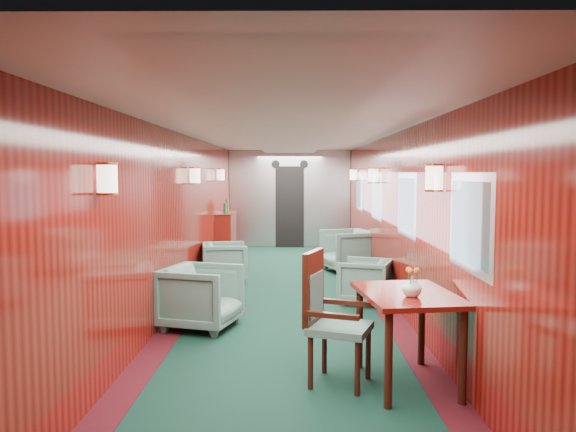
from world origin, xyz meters
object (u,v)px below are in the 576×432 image
object	(u,v)px
side_chair	(328,312)
armchair_left_far	(225,262)
armchair_left_near	(202,297)
dining_table	(407,307)
armchair_right_far	(348,251)
credenza	(226,236)
armchair_right_near	(365,281)

from	to	relation	value
side_chair	armchair_left_far	bearing A→B (deg)	127.80
armchair_left_near	dining_table	bearing A→B (deg)	-114.62
armchair_right_far	armchair_left_near	bearing A→B (deg)	-47.48
armchair_left_far	armchair_right_far	distance (m)	2.40
armchair_left_near	armchair_left_far	distance (m)	2.85
armchair_right_far	dining_table	bearing A→B (deg)	-19.14
armchair_right_far	credenza	bearing A→B (deg)	-138.53
armchair_left_far	armchair_right_far	xyz separation A→B (m)	(2.18, 1.01, 0.06)
credenza	armchair_left_far	bearing A→B (deg)	-83.65
dining_table	armchair_right_far	world-z (taller)	dining_table
side_chair	armchair_right_far	size ratio (longest dim) A/B	1.34
credenza	armchair_left_far	distance (m)	2.43
armchair_left_near	armchair_right_far	xyz separation A→B (m)	(2.11, 3.86, 0.02)
dining_table	armchair_right_near	xyz separation A→B (m)	(0.03, 3.07, -0.37)
side_chair	credenza	xyz separation A→B (m)	(-1.73, 6.97, -0.12)
dining_table	credenza	bearing A→B (deg)	101.80
armchair_right_near	credenza	bearing A→B (deg)	-129.01
credenza	armchair_right_near	distance (m)	4.65
armchair_right_near	armchair_left_near	bearing A→B (deg)	-38.92
credenza	armchair_left_far	xyz separation A→B (m)	(0.27, -2.41, -0.18)
side_chair	armchair_left_far	distance (m)	4.80
credenza	armchair_left_near	bearing A→B (deg)	-86.34
side_chair	armchair_left_far	xyz separation A→B (m)	(-1.46, 4.56, -0.29)
side_chair	armchair_right_far	xyz separation A→B (m)	(0.72, 5.57, -0.24)
armchair_left_far	armchair_right_far	size ratio (longest dim) A/B	0.85
side_chair	credenza	bearing A→B (deg)	123.98
armchair_left_near	armchair_right_near	distance (m)	2.48
dining_table	armchair_right_far	size ratio (longest dim) A/B	1.36
dining_table	side_chair	bearing A→B (deg)	168.82
credenza	armchair_left_near	xyz separation A→B (m)	(0.34, -5.26, -0.13)
dining_table	armchair_right_far	bearing A→B (deg)	82.45
side_chair	armchair_left_far	world-z (taller)	side_chair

